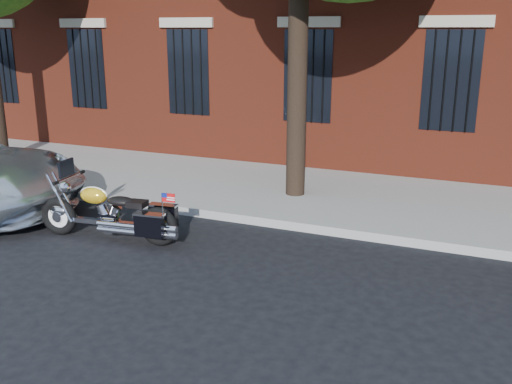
% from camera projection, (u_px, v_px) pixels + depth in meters
% --- Properties ---
extents(ground, '(120.00, 120.00, 0.00)m').
position_uv_depth(ground, '(201.00, 249.00, 8.64)').
color(ground, black).
rests_on(ground, ground).
extents(curb, '(40.00, 0.16, 0.15)m').
position_uv_depth(curb, '(239.00, 217.00, 9.84)').
color(curb, gray).
rests_on(curb, ground).
extents(sidewalk, '(40.00, 3.60, 0.15)m').
position_uv_depth(sidewalk, '(277.00, 190.00, 11.51)').
color(sidewalk, gray).
rests_on(sidewalk, ground).
extents(motorcycle, '(2.50, 0.87, 1.25)m').
position_uv_depth(motorcycle, '(114.00, 215.00, 8.84)').
color(motorcycle, black).
rests_on(motorcycle, ground).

